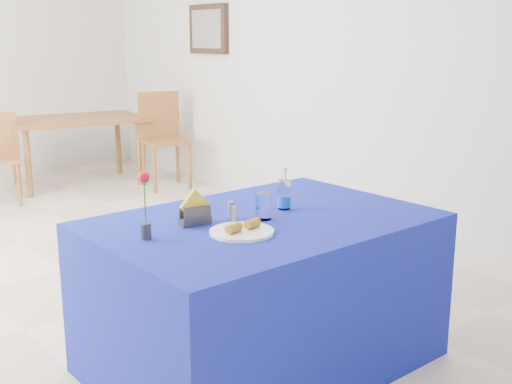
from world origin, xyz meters
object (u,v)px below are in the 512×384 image
oak_table (75,125)px  chair_bg_right (163,132)px  plate (242,232)px  blue_table (263,292)px  water_bottle (284,195)px

oak_table → chair_bg_right: chair_bg_right is taller
oak_table → plate: bearing=-105.8°
plate → chair_bg_right: bearing=62.8°
blue_table → chair_bg_right: 4.18m
plate → oak_table: (1.30, 4.56, -0.09)m
chair_bg_right → blue_table: bearing=-101.7°
blue_table → chair_bg_right: bearing=64.8°
water_bottle → chair_bg_right: chair_bg_right is taller
water_bottle → oak_table: size_ratio=0.14×
blue_table → water_bottle: (0.19, 0.06, 0.45)m
blue_table → chair_bg_right: size_ratio=1.54×
chair_bg_right → water_bottle: bearing=-99.6°
water_bottle → chair_bg_right: (1.58, 3.71, -0.23)m
chair_bg_right → oak_table: bearing=150.6°
plate → blue_table: size_ratio=0.18×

